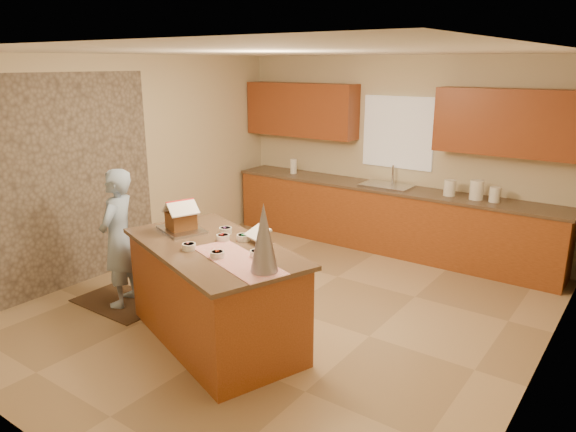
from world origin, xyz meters
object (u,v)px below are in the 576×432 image
object	(u,v)px
boy	(119,238)
gingerbread_house	(181,218)
island_base	(215,295)
tinsel_tree	(264,238)

from	to	relation	value
boy	gingerbread_house	distance (m)	0.90
island_base	boy	distance (m)	1.42
boy	gingerbread_house	bearing A→B (deg)	76.03
island_base	gingerbread_house	distance (m)	0.86
island_base	gingerbread_house	size ratio (longest dim) A/B	5.06
tinsel_tree	gingerbread_house	distance (m)	1.41
island_base	tinsel_tree	world-z (taller)	tinsel_tree
tinsel_tree	gingerbread_house	xyz separation A→B (m)	(-1.35, 0.37, -0.15)
tinsel_tree	island_base	bearing A→B (deg)	164.01
gingerbread_house	island_base	bearing A→B (deg)	-14.46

